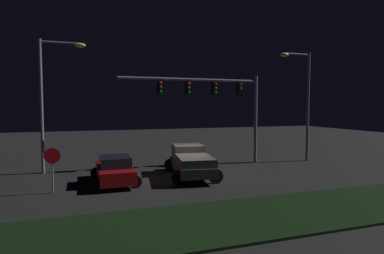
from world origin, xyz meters
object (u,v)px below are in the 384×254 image
Objects in this scene: street_lamp_right at (303,93)px; stop_sign at (52,162)px; pickup_truck at (191,160)px; traffic_signal_gantry at (215,95)px; street_lamp_left at (51,90)px; car_sedan at (115,170)px.

stop_sign is (-17.41, -3.85, -3.65)m from street_lamp_right.
pickup_truck is 7.77m from stop_sign.
street_lamp_left reaches higher than traffic_signal_gantry.
pickup_truck is at bearing -85.85° from car_sedan.
traffic_signal_gantry is 4.63× the size of stop_sign.
street_lamp_right is at bearing -68.28° from pickup_truck.
street_lamp_left is (-10.88, 0.71, 0.25)m from traffic_signal_gantry.
pickup_truck is 0.55× the size of traffic_signal_gantry.
street_lamp_left is 1.01× the size of street_lamp_right.
street_lamp_right is at bearing -79.62° from car_sedan.
stop_sign is at bearing 111.82° from car_sedan.
street_lamp_right reaches higher than traffic_signal_gantry.
pickup_truck reaches higher than car_sedan.
street_lamp_left is 6.53m from stop_sign.
street_lamp_right is 3.72× the size of stop_sign.
street_lamp_right is 18.20m from stop_sign.
traffic_signal_gantry is at bearing -65.24° from car_sedan.
traffic_signal_gantry is at bearing -34.40° from pickup_truck.
street_lamp_left is 3.76× the size of stop_sign.
pickup_truck is 10.93m from street_lamp_right.
pickup_truck is 1.28× the size of car_sedan.
traffic_signal_gantry is 6.98m from street_lamp_right.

